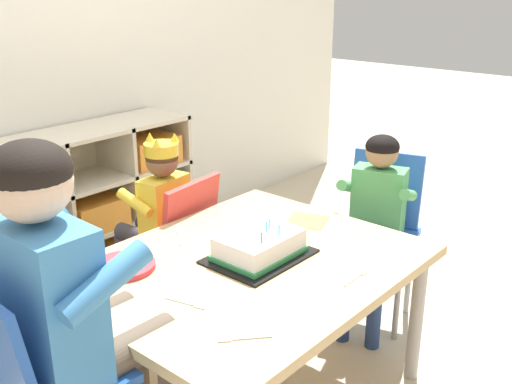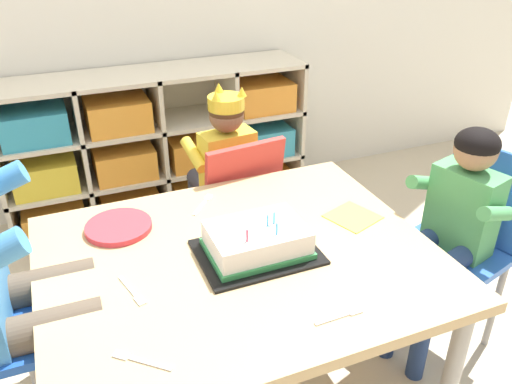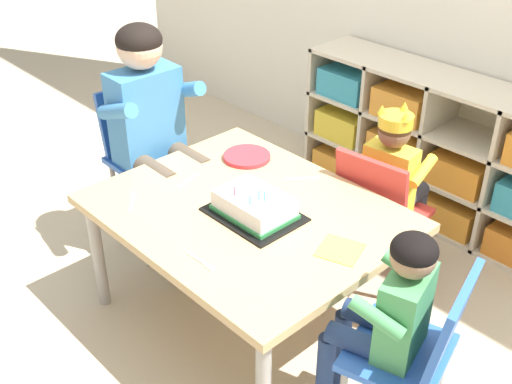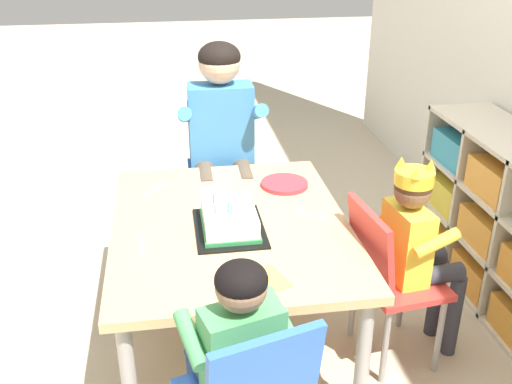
% 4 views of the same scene
% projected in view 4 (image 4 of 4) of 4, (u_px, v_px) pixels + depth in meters
% --- Properties ---
extents(ground, '(16.00, 16.00, 0.00)m').
position_uv_depth(ground, '(233.00, 336.00, 2.47)').
color(ground, beige).
extents(activity_table, '(1.11, 0.89, 0.54)m').
position_uv_depth(activity_table, '(231.00, 235.00, 2.26)').
color(activity_table, tan).
rests_on(activity_table, ground).
extents(classroom_chair_blue, '(0.38, 0.34, 0.66)m').
position_uv_depth(classroom_chair_blue, '(387.00, 272.00, 2.21)').
color(classroom_chair_blue, red).
rests_on(classroom_chair_blue, ground).
extents(child_with_crown, '(0.31, 0.32, 0.83)m').
position_uv_depth(child_with_crown, '(417.00, 239.00, 2.18)').
color(child_with_crown, yellow).
rests_on(child_with_crown, ground).
extents(classroom_chair_adult_side, '(0.32, 0.34, 0.78)m').
position_uv_depth(classroom_chair_adult_side, '(221.00, 162.00, 2.93)').
color(classroom_chair_adult_side, '#1E4CA8').
rests_on(classroom_chair_adult_side, ground).
extents(adult_helper_seated, '(0.44, 0.41, 1.09)m').
position_uv_depth(adult_helper_seated, '(222.00, 133.00, 2.74)').
color(adult_helper_seated, '#3D7FBC').
rests_on(adult_helper_seated, ground).
extents(guest_at_table_side, '(0.33, 0.33, 0.83)m').
position_uv_depth(guest_at_table_side, '(235.00, 348.00, 1.60)').
color(guest_at_table_side, '#4C9E5B').
rests_on(guest_at_table_side, ground).
extents(birthday_cake_on_tray, '(0.34, 0.25, 0.12)m').
position_uv_depth(birthday_cake_on_tray, '(229.00, 220.00, 2.18)').
color(birthday_cake_on_tray, black).
rests_on(birthday_cake_on_tray, activity_table).
extents(paper_plate_stack, '(0.20, 0.20, 0.02)m').
position_uv_depth(paper_plate_stack, '(284.00, 184.00, 2.53)').
color(paper_plate_stack, '#DB333D').
rests_on(paper_plate_stack, activity_table).
extents(paper_napkin_square, '(0.18, 0.18, 0.00)m').
position_uv_depth(paper_napkin_square, '(263.00, 281.00, 1.88)').
color(paper_napkin_square, '#F4DB4C').
rests_on(paper_napkin_square, activity_table).
extents(fork_at_table_front_edge, '(0.13, 0.02, 0.00)m').
position_uv_depth(fork_at_table_front_edge, '(142.00, 248.00, 2.07)').
color(fork_at_table_front_edge, white).
rests_on(fork_at_table_front_edge, activity_table).
extents(fork_scattered_mid_table, '(0.05, 0.14, 0.00)m').
position_uv_depth(fork_scattered_mid_table, '(211.00, 189.00, 2.51)').
color(fork_scattered_mid_table, white).
rests_on(fork_scattered_mid_table, activity_table).
extents(fork_beside_plate_stack, '(0.12, 0.10, 0.00)m').
position_uv_depth(fork_beside_plate_stack, '(155.00, 189.00, 2.50)').
color(fork_beside_plate_stack, white).
rests_on(fork_beside_plate_stack, activity_table).
extents(fork_near_cake_tray, '(0.10, 0.12, 0.00)m').
position_uv_depth(fork_near_cake_tray, '(312.00, 215.00, 2.29)').
color(fork_near_cake_tray, white).
rests_on(fork_near_cake_tray, activity_table).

